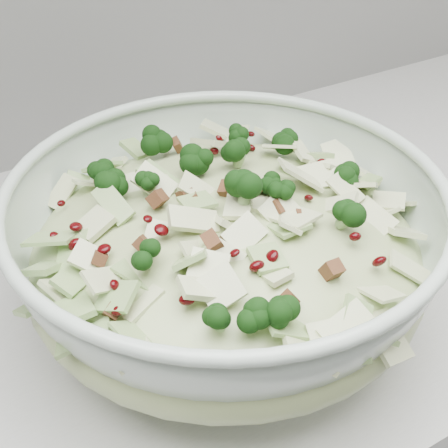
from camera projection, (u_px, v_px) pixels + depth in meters
mixing_bowl at (226, 253)px, 0.55m from camera, size 0.46×0.46×0.15m
salad at (226, 231)px, 0.53m from camera, size 0.46×0.46×0.15m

